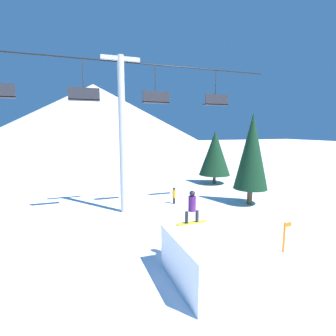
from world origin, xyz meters
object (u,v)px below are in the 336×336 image
snowboarder (192,207)px  trail_marker (284,236)px  pine_tree_near (252,152)px  snow_ramp (212,258)px  distant_skier (174,195)px

snowboarder → trail_marker: (4.29, -0.56, -1.63)m
snowboarder → trail_marker: snowboarder is taller
pine_tree_near → trail_marker: 8.23m
snow_ramp → snowboarder: (-0.15, 1.43, 1.52)m
pine_tree_near → trail_marker: pine_tree_near is taller
trail_marker → pine_tree_near: bearing=64.0°
snow_ramp → trail_marker: (4.14, 0.87, -0.11)m
pine_tree_near → distant_skier: (-5.18, 1.98, -3.19)m
trail_marker → snowboarder: bearing=172.6°
pine_tree_near → distant_skier: size_ratio=5.36×
snowboarder → distant_skier: (2.46, 8.27, -1.70)m
pine_tree_near → trail_marker: (-3.35, -6.84, -3.12)m
snowboarder → trail_marker: size_ratio=0.99×
snow_ramp → snowboarder: snowboarder is taller
pine_tree_near → distant_skier: bearing=159.1°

